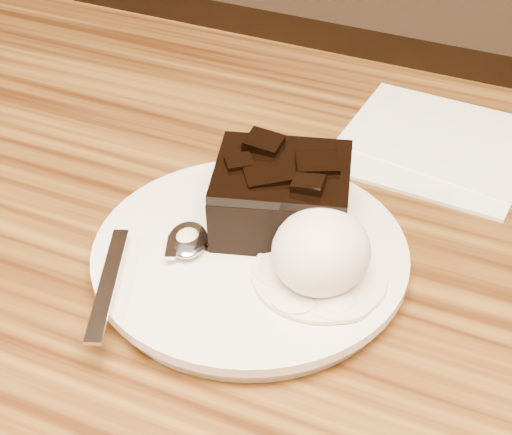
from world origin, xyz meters
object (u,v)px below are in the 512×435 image
at_px(ice_cream_scoop, 321,251).
at_px(brownie, 282,199).
at_px(spoon, 188,241).
at_px(napkin, 436,143).
at_px(plate, 250,259).

bearing_deg(ice_cream_scoop, brownie, 136.73).
xyz_separation_m(spoon, napkin, (0.12, 0.23, -0.02)).
xyz_separation_m(plate, ice_cream_scoop, (0.06, -0.01, 0.03)).
relative_size(brownie, napkin, 0.59).
relative_size(brownie, ice_cream_scoop, 1.35).
bearing_deg(ice_cream_scoop, napkin, 83.21).
height_order(spoon, napkin, spoon).
xyz_separation_m(plate, napkin, (0.08, 0.21, -0.01)).
height_order(plate, spoon, spoon).
distance_m(plate, brownie, 0.05).
bearing_deg(napkin, plate, -111.08).
distance_m(plate, ice_cream_scoop, 0.07).
relative_size(plate, ice_cream_scoop, 3.21).
relative_size(spoon, napkin, 1.02).
distance_m(plate, napkin, 0.23).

